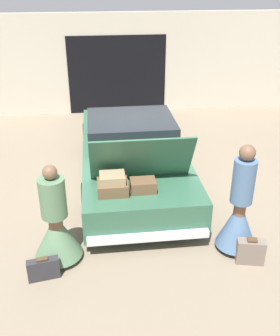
# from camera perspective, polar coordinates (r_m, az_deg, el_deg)

# --- Properties ---
(ground_plane) EXTENTS (40.00, 40.00, 0.00)m
(ground_plane) POSITION_cam_1_polar(r_m,az_deg,el_deg) (8.08, -1.07, -1.56)
(ground_plane) COLOR #7F705B
(garage_wall_back) EXTENTS (12.00, 0.14, 2.80)m
(garage_wall_back) POSITION_cam_1_polar(r_m,az_deg,el_deg) (11.65, -3.39, 14.80)
(garage_wall_back) COLOR beige
(garage_wall_back) RESTS_ON ground_plane
(car) EXTENTS (1.98, 4.69, 1.60)m
(car) POSITION_cam_1_polar(r_m,az_deg,el_deg) (7.83, -1.14, 2.06)
(car) COLOR #336047
(car) RESTS_ON ground_plane
(person_left) EXTENTS (0.70, 0.70, 1.55)m
(person_left) POSITION_cam_1_polar(r_m,az_deg,el_deg) (5.84, -12.05, -8.47)
(person_left) COLOR brown
(person_left) RESTS_ON ground_plane
(person_right) EXTENTS (0.61, 0.61, 1.74)m
(person_right) POSITION_cam_1_polar(r_m,az_deg,el_deg) (6.03, 14.17, -6.52)
(person_right) COLOR brown
(person_right) RESTS_ON ground_plane
(suitcase_beside_left_person) EXTENTS (0.45, 0.20, 0.35)m
(suitcase_beside_left_person) POSITION_cam_1_polar(r_m,az_deg,el_deg) (5.76, -13.83, -14.04)
(suitcase_beside_left_person) COLOR #2D2D33
(suitcase_beside_left_person) RESTS_ON ground_plane
(suitcase_beside_right_person) EXTENTS (0.43, 0.25, 0.42)m
(suitcase_beside_right_person) POSITION_cam_1_polar(r_m,az_deg,el_deg) (6.06, 15.73, -11.57)
(suitcase_beside_right_person) COLOR #75665B
(suitcase_beside_right_person) RESTS_ON ground_plane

